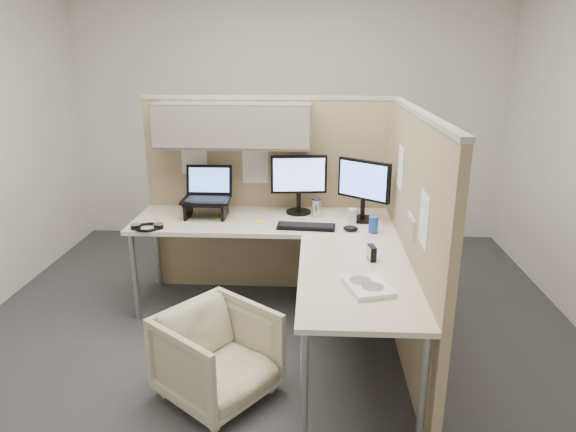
{
  "coord_description": "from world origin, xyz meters",
  "views": [
    {
      "loc": [
        0.28,
        -3.2,
        1.96
      ],
      "look_at": [
        0.1,
        0.25,
        0.85
      ],
      "focal_mm": 32.0,
      "sensor_mm": 36.0,
      "label": 1
    }
  ],
  "objects_px": {
    "desk": "(291,244)",
    "office_chair": "(218,351)",
    "keyboard": "(306,227)",
    "monitor_left": "(299,179)"
  },
  "relations": [
    {
      "from": "monitor_left",
      "to": "keyboard",
      "type": "xyz_separation_m",
      "value": [
        0.07,
        -0.37,
        -0.26
      ]
    },
    {
      "from": "desk",
      "to": "office_chair",
      "type": "distance_m",
      "value": 0.93
    },
    {
      "from": "desk",
      "to": "keyboard",
      "type": "height_order",
      "value": "keyboard"
    },
    {
      "from": "desk",
      "to": "office_chair",
      "type": "xyz_separation_m",
      "value": [
        -0.39,
        -0.75,
        -0.39
      ]
    },
    {
      "from": "monitor_left",
      "to": "office_chair",
      "type": "bearing_deg",
      "value": -113.14
    },
    {
      "from": "keyboard",
      "to": "monitor_left",
      "type": "bearing_deg",
      "value": 104.52
    },
    {
      "from": "office_chair",
      "to": "monitor_left",
      "type": "distance_m",
      "value": 1.57
    },
    {
      "from": "desk",
      "to": "keyboard",
      "type": "bearing_deg",
      "value": 64.38
    },
    {
      "from": "office_chair",
      "to": "keyboard",
      "type": "bearing_deg",
      "value": 10.97
    },
    {
      "from": "keyboard",
      "to": "office_chair",
      "type": "bearing_deg",
      "value": -112.81
    }
  ]
}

